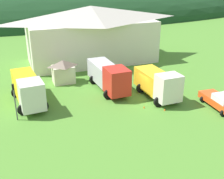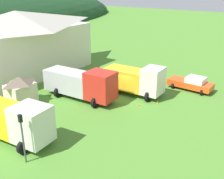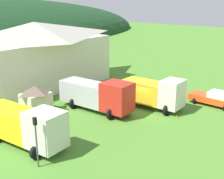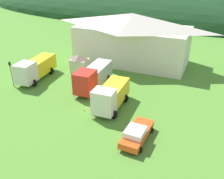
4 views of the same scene
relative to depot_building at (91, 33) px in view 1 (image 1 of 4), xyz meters
The scene contains 11 objects.
ground_plane 16.02m from the depot_building, 82.77° to the right, with size 200.00×200.00×0.00m, color #4C842D.
forested_hill_backdrop 53.52m from the depot_building, 87.92° to the left, with size 166.82×60.00×24.85m, color #193D1E.
depot_building is the anchor object (origin of this frame).
play_shed_cream 10.39m from the depot_building, 128.41° to the right, with size 2.92×2.32×3.01m.
flatbed_truck_yellow 17.20m from the depot_building, 130.59° to the right, with size 3.53×8.15×3.41m.
crane_truck_red 12.59m from the depot_building, 97.26° to the right, with size 3.39×8.54×3.48m.
heavy_rig_striped 16.77m from the depot_building, 79.81° to the right, with size 3.44×6.88×3.45m.
service_pickup_orange 22.80m from the depot_building, 69.57° to the right, with size 2.59×5.26×1.66m.
traffic_light_west 20.64m from the depot_building, 127.60° to the right, with size 0.20×0.32×3.78m.
traffic_cone_near_pickup 18.78m from the depot_building, 89.13° to the right, with size 0.36×0.36×0.49m, color orange.
traffic_cone_mid_row 20.14m from the depot_building, 84.03° to the right, with size 0.36×0.36×0.53m, color orange.
Camera 1 is at (-14.41, -27.52, 13.72)m, focal length 46.08 mm.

